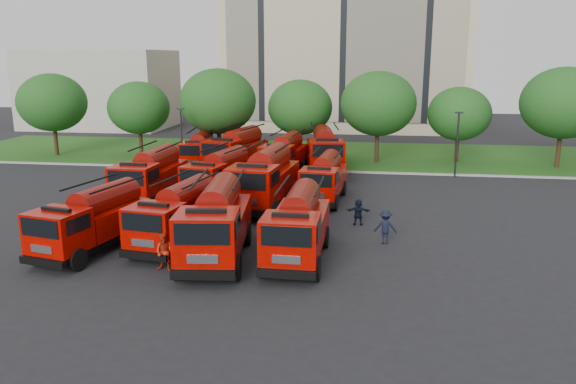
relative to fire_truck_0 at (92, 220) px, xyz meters
name	(u,v)px	position (x,y,z in m)	size (l,w,h in m)	color
ground	(263,240)	(7.84, 2.73, -1.54)	(140.00, 140.00, 0.00)	black
lawn	(313,154)	(7.84, 28.73, -1.48)	(70.00, 16.00, 0.12)	#244D14
curb	(303,171)	(7.84, 20.63, -1.47)	(70.00, 0.30, 0.14)	gray
apartment_building	(346,30)	(9.84, 50.67, 10.96)	(30.00, 14.18, 25.00)	#BCB18C
side_building	(101,89)	(-22.16, 46.73, 3.46)	(18.00, 12.00, 10.00)	#A49F92
tree_0	(52,103)	(-16.16, 24.73, 3.48)	(6.30, 6.30, 7.70)	#382314
tree_1	(139,108)	(-8.16, 25.73, 3.01)	(5.71, 5.71, 6.98)	#382314
tree_2	(218,101)	(-0.16, 24.23, 3.81)	(6.72, 6.72, 8.22)	#382314
tree_3	(300,107)	(6.84, 26.73, 3.14)	(5.88, 5.88, 7.19)	#382314
tree_4	(378,104)	(13.84, 25.23, 3.68)	(6.55, 6.55, 8.01)	#382314
tree_5	(459,114)	(20.84, 26.23, 2.80)	(5.46, 5.46, 6.68)	#382314
tree_6	(564,103)	(28.84, 24.73, 3.94)	(6.89, 6.89, 8.42)	#382314
lamp_post_0	(182,135)	(-2.16, 19.93, 1.35)	(0.60, 0.25, 5.11)	black
lamp_post_1	(457,141)	(19.84, 19.93, 1.35)	(0.60, 0.25, 5.11)	black
fire_truck_0	(92,220)	(0.00, 0.00, 0.00)	(3.73, 7.08, 3.07)	black
fire_truck_1	(178,215)	(3.77, 1.44, 0.00)	(3.30, 7.02, 3.07)	black
fire_truck_2	(216,222)	(6.17, -0.13, 0.19)	(3.46, 7.81, 3.44)	black
fire_truck_3	(298,225)	(9.92, 0.29, 0.06)	(2.66, 7.06, 3.20)	black
fire_truck_4	(151,176)	(-0.83, 9.61, 0.15)	(2.89, 7.45, 3.36)	black
fire_truck_5	(220,175)	(3.42, 10.97, 0.04)	(3.68, 7.26, 3.16)	black
fire_truck_6	(265,178)	(6.75, 9.24, 0.27)	(3.51, 8.16, 3.61)	black
fire_truck_7	(324,178)	(10.30, 11.34, -0.05)	(2.82, 6.69, 2.97)	black
fire_truck_8	(200,151)	(-0.87, 20.66, -0.03)	(2.98, 6.82, 3.01)	black
fire_truck_9	(237,151)	(2.49, 19.78, 0.20)	(4.19, 8.01, 3.47)	black
fire_truck_10	(285,155)	(6.54, 19.19, 0.05)	(3.20, 7.19, 3.17)	black
fire_truck_11	(325,151)	(9.61, 20.55, 0.23)	(3.71, 8.05, 3.53)	black
firefighter_0	(211,275)	(6.47, -2.28, -1.54)	(0.57, 0.41, 1.55)	#B1210D
firefighter_1	(166,270)	(4.33, -2.04, -1.54)	(0.83, 0.46, 1.71)	#B1210D
firefighter_2	(289,256)	(9.46, 0.58, -1.54)	(0.88, 0.50, 1.49)	#B1210D
firefighter_3	(385,243)	(14.02, 3.06, -1.54)	(1.12, 0.58, 1.74)	black
firefighter_4	(145,207)	(-0.66, 8.01, -1.54)	(0.80, 0.52, 1.64)	black
firefighter_5	(358,225)	(12.61, 6.11, -1.54)	(1.39, 0.60, 1.50)	black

